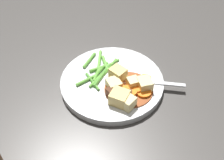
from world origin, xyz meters
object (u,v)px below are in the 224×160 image
potato_chunk_1 (120,98)px  potato_chunk_2 (145,84)px  carrot_slice_2 (136,88)px  carrot_slice_4 (144,92)px  carrot_slice_3 (130,92)px  potato_chunk_5 (128,103)px  potato_chunk_0 (134,82)px  meat_chunk_1 (115,81)px  meat_chunk_2 (126,97)px  dinner_plate (112,83)px  potato_chunk_4 (118,74)px  meat_chunk_0 (114,92)px  carrot_slice_0 (145,79)px  fork (146,82)px  carrot_slice_1 (120,90)px  potato_chunk_3 (114,84)px

potato_chunk_1 → potato_chunk_2: size_ratio=1.12×
carrot_slice_2 → carrot_slice_4: carrot_slice_2 is taller
carrot_slice_3 → potato_chunk_5: 0.04m
potato_chunk_0 → meat_chunk_1: (-0.04, -0.01, -0.00)m
meat_chunk_2 → dinner_plate: bearing=140.0°
potato_chunk_5 → meat_chunk_2: size_ratio=1.05×
carrot_slice_4 → potato_chunk_4: bearing=164.5°
meat_chunk_0 → carrot_slice_4: bearing=30.0°
dinner_plate → meat_chunk_2: bearing=-40.0°
dinner_plate → potato_chunk_5: potato_chunk_5 is taller
carrot_slice_0 → fork: size_ratio=0.16×
carrot_slice_0 → potato_chunk_0: potato_chunk_0 is taller
potato_chunk_4 → meat_chunk_0: (0.01, -0.06, -0.00)m
carrot_slice_2 → potato_chunk_5: (0.00, -0.06, 0.01)m
carrot_slice_0 → carrot_slice_1: bearing=-125.8°
carrot_slice_1 → meat_chunk_1: bearing=136.1°
carrot_slice_2 → carrot_slice_3: (-0.01, -0.02, 0.00)m
carrot_slice_3 → potato_chunk_3: (-0.04, 0.00, 0.01)m
carrot_slice_0 → carrot_slice_4: bearing=-75.2°
carrot_slice_3 → meat_chunk_1: meat_chunk_1 is taller
carrot_slice_4 → potato_chunk_3: (-0.07, -0.01, 0.01)m
carrot_slice_3 → meat_chunk_1: bearing=160.9°
carrot_slice_0 → meat_chunk_1: meat_chunk_1 is taller
carrot_slice_2 → potato_chunk_0: (-0.01, 0.01, 0.01)m
carrot_slice_0 → potato_chunk_1: bearing=-109.4°
potato_chunk_0 → potato_chunk_2: size_ratio=0.73×
potato_chunk_1 → potato_chunk_3: potato_chunk_1 is taller
carrot_slice_3 → potato_chunk_5: potato_chunk_5 is taller
carrot_slice_3 → potato_chunk_5: size_ratio=1.15×
dinner_plate → meat_chunk_0: meat_chunk_0 is taller
potato_chunk_0 → meat_chunk_0: 0.06m
potato_chunk_3 → meat_chunk_2: size_ratio=1.14×
carrot_slice_1 → potato_chunk_4: size_ratio=0.89×
potato_chunk_2 → potato_chunk_4: potato_chunk_4 is taller
meat_chunk_1 → meat_chunk_2: (0.04, -0.04, 0.00)m
meat_chunk_0 → meat_chunk_1: size_ratio=1.20×
carrot_slice_0 → carrot_slice_3: carrot_slice_3 is taller
meat_chunk_1 → potato_chunk_1: bearing=-56.4°
fork → potato_chunk_1: bearing=-111.9°
dinner_plate → fork: size_ratio=1.47×
potato_chunk_0 → potato_chunk_5: potato_chunk_5 is taller
carrot_slice_1 → meat_chunk_2: bearing=-40.2°
potato_chunk_4 → potato_chunk_2: bearing=-3.4°
carrot_slice_2 → fork: size_ratio=0.20×
carrot_slice_0 → meat_chunk_0: bearing=-123.9°
carrot_slice_2 → carrot_slice_3: bearing=-117.3°
carrot_slice_1 → potato_chunk_3: potato_chunk_3 is taller
carrot_slice_4 → potato_chunk_1: 0.06m
carrot_slice_3 → carrot_slice_4: size_ratio=0.99×
carrot_slice_1 → meat_chunk_0: (-0.01, -0.02, 0.01)m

